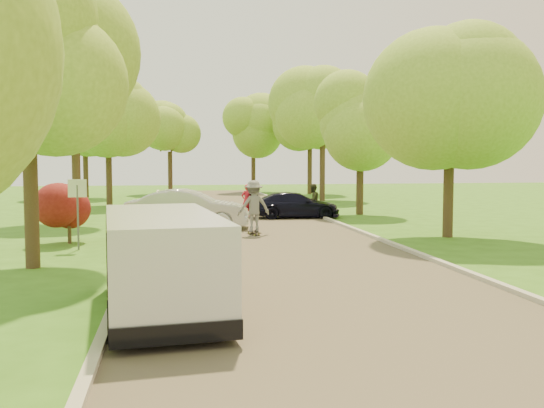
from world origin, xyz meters
TOP-DOWN VIEW (x-y plane):
  - ground at (0.00, 0.00)m, footprint 100.00×100.00m
  - road at (0.00, 8.00)m, footprint 8.00×60.00m
  - curb_left at (-4.05, 8.00)m, footprint 0.18×60.00m
  - curb_right at (4.05, 8.00)m, footprint 0.18×60.00m
  - street_sign at (-5.80, 4.00)m, footprint 0.55×0.06m
  - red_shrub at (-6.30, 5.50)m, footprint 1.70×1.70m
  - tree_l_mida at (-6.30, 1.00)m, footprint 4.71×4.60m
  - tree_l_midb at (-6.81, 12.00)m, footprint 4.30×4.20m
  - tree_l_far at (-6.39, 22.00)m, footprint 4.92×4.80m
  - tree_r_mida at (7.02, 5.00)m, footprint 5.13×5.00m
  - tree_r_midb at (6.60, 14.00)m, footprint 4.51×4.40m
  - tree_r_far at (7.23, 24.00)m, footprint 5.33×5.20m
  - tree_bg_a at (-8.78, 30.00)m, footprint 5.12×5.00m
  - tree_bg_b at (8.22, 32.00)m, footprint 5.12×5.00m
  - tree_bg_c at (-2.79, 34.00)m, footprint 4.92×4.80m
  - tree_bg_d at (4.22, 36.00)m, footprint 5.12×5.00m
  - minivan at (-3.16, -4.18)m, footprint 2.40×5.05m
  - silver_sedan at (-2.30, 9.01)m, footprint 4.99×2.33m
  - dark_sedan at (2.82, 12.73)m, footprint 4.28×1.92m
  - longboard at (0.02, 6.74)m, footprint 0.45×1.00m
  - skateboarder at (0.02, 6.74)m, footprint 1.33×0.92m
  - person_striped at (0.62, 13.57)m, footprint 0.67×0.56m
  - person_olive at (3.80, 13.23)m, footprint 0.98×0.94m

SIDE VIEW (x-z plane):
  - ground at x=0.00m, z-range 0.00..0.00m
  - road at x=0.00m, z-range 0.00..0.01m
  - curb_left at x=-4.05m, z-range 0.00..0.12m
  - curb_right at x=4.05m, z-range 0.00..0.12m
  - longboard at x=0.02m, z-range 0.05..0.16m
  - dark_sedan at x=2.82m, z-range 0.00..1.22m
  - person_striped at x=0.62m, z-range 0.00..1.58m
  - silver_sedan at x=-2.30m, z-range 0.00..1.58m
  - person_olive at x=3.80m, z-range 0.00..1.59m
  - minivan at x=-3.16m, z-range 0.05..1.87m
  - skateboarder at x=0.02m, z-range 0.12..2.01m
  - red_shrub at x=-6.30m, z-range 0.12..2.07m
  - street_sign at x=-5.80m, z-range 0.48..2.65m
  - tree_l_midb at x=-6.81m, z-range 1.28..7.89m
  - tree_r_midb at x=6.60m, z-range 1.38..8.38m
  - tree_bg_c at x=-2.79m, z-range 1.35..8.69m
  - tree_l_mida at x=-6.30m, z-range 1.48..8.87m
  - tree_bg_a at x=-8.78m, z-range 1.45..9.18m
  - tree_bg_d at x=4.22m, z-range 1.45..9.18m
  - tree_l_far at x=-6.39m, z-range 1.57..9.36m
  - tree_r_mida at x=7.02m, z-range 1.56..9.51m
  - tree_bg_b at x=8.22m, z-range 1.56..9.51m
  - tree_r_far at x=7.23m, z-range 1.66..10.00m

